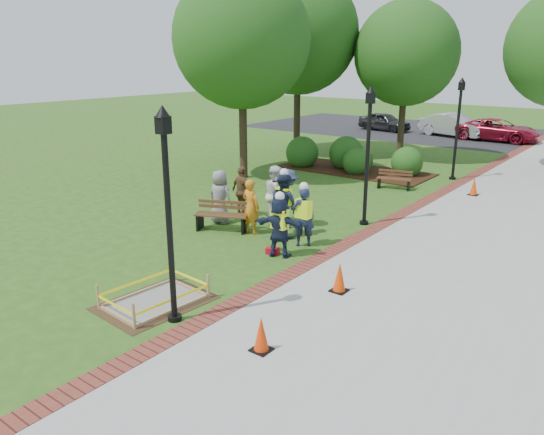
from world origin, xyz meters
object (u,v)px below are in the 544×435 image
Objects in this scene: wet_concrete_pad at (154,293)px; hivis_worker_b at (303,215)px; hivis_worker_a at (280,224)px; bench_near at (222,222)px; cone_front at (261,335)px; hivis_worker_c at (284,203)px; lamp_near at (168,201)px.

hivis_worker_b reaches higher than wet_concrete_pad.
hivis_worker_a is (0.46, 3.87, 0.65)m from wet_concrete_pad.
bench_near is (-2.22, 4.55, 0.05)m from wet_concrete_pad.
wet_concrete_pad is 3.03m from cone_front.
bench_near is at bearing -172.23° from hivis_worker_b.
bench_near is 2.47× the size of cone_front.
cone_front reaches higher than wet_concrete_pad.
cone_front is at bearing -57.32° from hivis_worker_c.
hivis_worker_a is 0.97× the size of hivis_worker_b.
hivis_worker_a is at bearing 83.28° from wet_concrete_pad.
hivis_worker_c reaches higher than hivis_worker_b.
wet_concrete_pad is 3.95m from hivis_worker_a.
lamp_near is 5.43m from hivis_worker_b.
hivis_worker_c reaches higher than bench_near.
hivis_worker_b is at bearing 88.10° from hivis_worker_a.
bench_near is at bearing 116.05° from wet_concrete_pad.
bench_near is 2.05m from hivis_worker_c.
lamp_near is 2.41× the size of hivis_worker_a.
hivis_worker_b is at bearing -21.60° from hivis_worker_c.
lamp_near is at bearing -76.28° from hivis_worker_c.
lamp_near is (0.90, -0.26, 2.25)m from wet_concrete_pad.
hivis_worker_a reaches higher than cone_front.
wet_concrete_pad is at bearing -63.95° from bench_near.
lamp_near reaches higher than bench_near.
bench_near is at bearing 123.02° from lamp_near.
wet_concrete_pad is 1.43× the size of bench_near.
hivis_worker_a is at bearing -57.47° from hivis_worker_c.
wet_concrete_pad is at bearing -96.72° from hivis_worker_a.
cone_front is 0.16× the size of lamp_near.
hivis_worker_c is (1.77, 0.74, 0.71)m from bench_near.
hivis_worker_b is (0.03, 1.05, 0.02)m from hivis_worker_a.
hivis_worker_a is at bearing 96.19° from lamp_near.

